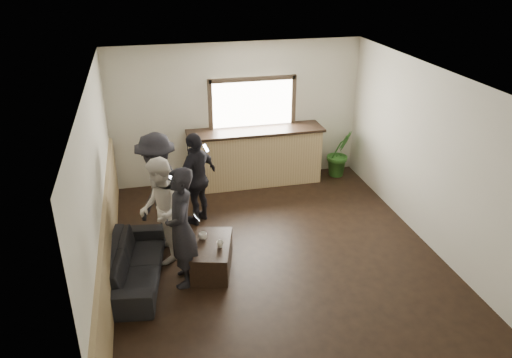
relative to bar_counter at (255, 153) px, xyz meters
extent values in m
cube|color=black|center=(-0.30, -2.70, -0.64)|extent=(5.00, 6.00, 0.01)
cube|color=silver|center=(-0.30, -2.70, 2.16)|extent=(5.00, 6.00, 0.01)
cube|color=beige|center=(-0.30, 0.30, 0.76)|extent=(5.00, 0.01, 2.80)
cube|color=beige|center=(-0.30, -5.70, 0.76)|extent=(5.00, 0.01, 2.80)
cube|color=beige|center=(-2.80, -2.70, 0.76)|extent=(0.01, 6.00, 2.80)
cube|color=beige|center=(2.20, -2.70, 0.76)|extent=(0.01, 6.00, 2.80)
cube|color=#9C8358|center=(-2.77, -2.70, -0.09)|extent=(0.06, 5.90, 1.10)
cube|color=tan|center=(0.00, -0.02, -0.09)|extent=(2.60, 0.60, 1.10)
cube|color=black|center=(0.00, -0.02, 0.48)|extent=(2.70, 0.68, 0.05)
cube|color=white|center=(0.00, 0.26, 0.96)|extent=(1.60, 0.06, 0.90)
cube|color=#3F3326|center=(0.00, 0.23, 1.45)|extent=(1.72, 0.08, 0.08)
cube|color=#3F3326|center=(-0.84, 0.23, 0.96)|extent=(0.08, 0.08, 1.06)
cube|color=#3F3326|center=(0.84, 0.23, 0.96)|extent=(0.08, 0.08, 1.06)
imported|color=black|center=(-2.45, -2.83, -0.37)|extent=(0.99, 1.95, 0.54)
cube|color=black|center=(-1.31, -2.81, -0.43)|extent=(0.77, 1.07, 0.43)
imported|color=silver|center=(-1.42, -2.65, -0.16)|extent=(0.17, 0.17, 0.10)
imported|color=silver|center=(-1.21, -2.93, -0.16)|extent=(0.13, 0.13, 0.10)
imported|color=#2D6623|center=(1.80, -0.05, -0.14)|extent=(0.65, 0.58, 0.99)
imported|color=black|center=(-1.75, -3.03, 0.25)|extent=(0.48, 0.68, 1.78)
cube|color=black|center=(-1.53, -3.05, 0.40)|extent=(0.10, 0.08, 0.12)
cube|color=#D6DAFC|center=(-1.53, -3.06, 0.41)|extent=(0.08, 0.07, 0.11)
imported|color=silver|center=(-2.00, -2.37, 0.19)|extent=(0.65, 0.82, 1.66)
cube|color=black|center=(-1.78, -2.37, 0.36)|extent=(0.09, 0.07, 0.12)
cube|color=#D6DAFC|center=(-1.78, -2.38, 0.36)|extent=(0.08, 0.07, 0.11)
imported|color=black|center=(-2.00, -1.63, 0.25)|extent=(1.08, 1.33, 1.79)
cube|color=black|center=(-1.79, -1.72, 0.44)|extent=(0.11, 0.10, 0.12)
cube|color=#D6DAFC|center=(-1.79, -1.72, 0.45)|extent=(0.10, 0.09, 0.11)
imported|color=black|center=(-1.33, -1.32, 0.18)|extent=(0.96, 0.97, 1.64)
cube|color=black|center=(-1.17, -1.48, 0.78)|extent=(0.12, 0.12, 0.12)
cube|color=#D6DAFC|center=(-1.17, -1.48, 0.78)|extent=(0.10, 0.10, 0.11)
camera|label=1|loc=(-2.10, -9.05, 3.77)|focal=35.00mm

